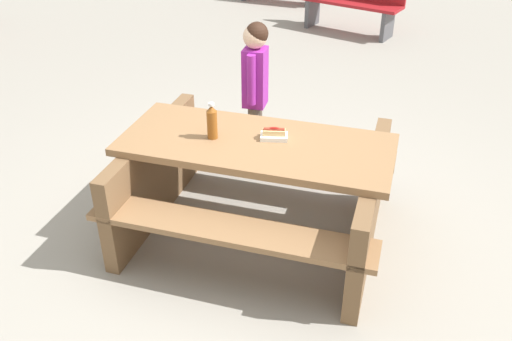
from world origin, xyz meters
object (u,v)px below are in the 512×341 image
Objects in this scene: hotdog_tray at (274,134)px; child_in_coat at (255,78)px; picnic_table at (256,180)px; soda_bottle at (212,122)px; park_bench_near at (352,0)px.

hotdog_tray is 0.94m from child_in_coat.
picnic_table is 9.89× the size of hotdog_tray.
hotdog_tray is (0.36, 0.20, -0.09)m from soda_bottle.
child_in_coat is (-0.50, 0.84, 0.36)m from picnic_table.
child_in_coat is at bearing 103.28° from soda_bottle.
soda_bottle is 1.20× the size of hotdog_tray.
picnic_table is 1.04m from child_in_coat.
park_bench_near reaches higher than hotdog_tray.
child_in_coat is at bearing 128.01° from hotdog_tray.
soda_bottle is at bearing -151.43° from hotdog_tray.
child_in_coat reaches higher than soda_bottle.
park_bench_near is (-1.26, 4.87, 0.00)m from picnic_table.
soda_bottle reaches higher than park_bench_near.
soda_bottle is 0.17× the size of park_bench_near.
park_bench_near is at bearing 100.65° from child_in_coat.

